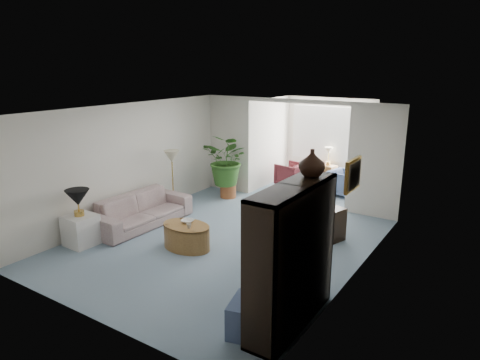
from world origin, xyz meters
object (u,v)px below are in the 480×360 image
Objects in this scene: end_table at (81,230)px; ottoman at (253,318)px; coffee_cup at (189,226)px; plant_pot at (228,191)px; cabinet_urn at (312,163)px; framed_picture at (354,175)px; coffee_table at (187,236)px; wingback_chair at (289,215)px; coffee_bowl at (188,221)px; entertainment_cabinet at (292,256)px; sofa at (141,210)px; sunroom_chair_maroon at (291,175)px; sunroom_table at (327,175)px; floor_lamp at (172,157)px; sunroom_chair_blue at (344,183)px; side_table_dark at (328,223)px; table_lamp at (78,198)px.

ottoman is (4.12, -0.60, -0.07)m from end_table.
plant_pot is (-1.28, 3.08, -0.33)m from coffee_cup.
framed_picture is at bearing 77.37° from cabinet_urn.
coffee_table is at bearing 167.58° from cabinet_urn.
wingback_chair is 2.86m from plant_pot.
coffee_cup reaches higher than coffee_bowl.
coffee_cup is at bearing 158.55° from entertainment_cabinet.
ottoman reaches higher than plant_pot.
cabinet_urn is at bearing -101.48° from sofa.
sunroom_chair_maroon reaches higher than coffee_table.
sunroom_table is at bearing 86.33° from coffee_cup.
framed_picture is 1.72m from entertainment_cabinet.
floor_lamp is at bearing 8.73° from sofa.
sunroom_chair_blue is (2.80, 4.39, -0.00)m from sofa.
side_table_dark reaches higher than coffee_cup.
coffee_table is at bearing -95.28° from sunroom_table.
cabinet_urn reaches higher than side_table_dark.
floor_lamp is 4.47m from sunroom_chair_blue.
plant_pot is (-1.13, 2.98, -0.07)m from coffee_table.
floor_lamp is 3.83m from side_table_dark.
sofa is 5.21m from sunroom_chair_blue.
table_lamp is at bearing -109.13° from sunroom_table.
floor_lamp is 0.51× the size of sunroom_chair_blue.
side_table_dark is (0.70, 0.30, -0.11)m from wingback_chair.
framed_picture is 2.29m from wingback_chair.
wingback_chair is at bearing 108.96° from ottoman.
end_table is at bearing -175.04° from cabinet_urn.
framed_picture is 4.64m from sofa.
wingback_chair reaches higher than coffee_cup.
plant_pot is (-1.08, 2.88, -0.32)m from coffee_bowl.
plant_pot is (-3.79, 4.07, -0.77)m from entertainment_cabinet.
floor_lamp is (0.05, 2.51, 0.96)m from end_table.
floor_lamp is at bearing 138.20° from coffee_cup.
table_lamp is 4.55m from cabinet_urn.
wingback_chair is 0.51× the size of entertainment_cabinet.
cabinet_urn is at bearing 90.00° from entertainment_cabinet.
wingback_chair reaches higher than end_table.
sunroom_chair_blue is (-1.40, 5.36, -1.73)m from cabinet_urn.
entertainment_cabinet is at bearing -77.59° from side_table_dark.
plant_pot is at bearing 136.73° from cabinet_urn.
sunroom_chair_maroon is (1.45, 3.23, -0.92)m from floor_lamp.
sunroom_table is at bearing 115.06° from framed_picture.
side_table_dark is (1.87, 1.93, -0.17)m from coffee_cup.
entertainment_cabinet is 3.41× the size of sunroom_table.
floor_lamp reaches higher than sofa.
framed_picture is 4.90m from table_lamp.
entertainment_cabinet is 3.41× the size of ottoman.
cabinet_urn reaches higher than sunroom_chair_blue.
coffee_bowl is at bearing 145.55° from ottoman.
entertainment_cabinet is (2.51, -0.99, 0.44)m from coffee_cup.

